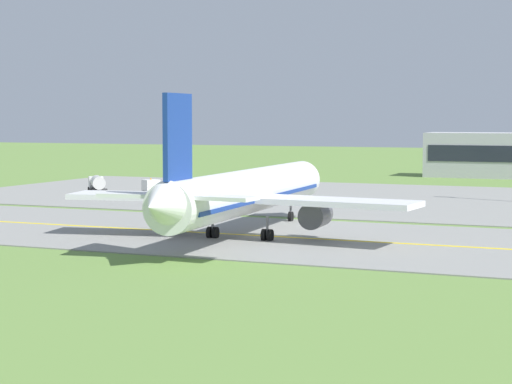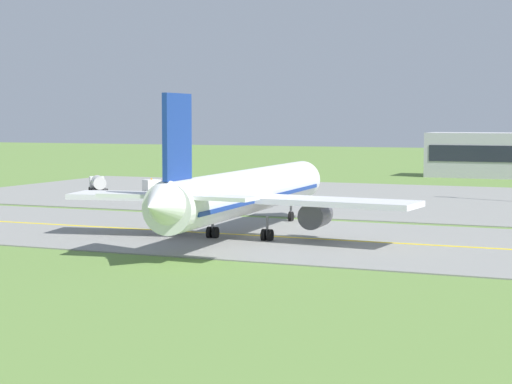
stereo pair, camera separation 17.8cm
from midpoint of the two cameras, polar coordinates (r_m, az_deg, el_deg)
name	(u,v)px [view 2 (the right image)]	position (r m, az deg, el deg)	size (l,w,h in m)	color
ground_plane	(265,237)	(83.25, 0.66, -2.84)	(500.00, 500.00, 0.00)	olive
taxiway_strip	(265,237)	(83.24, 0.66, -2.80)	(240.00, 28.00, 0.10)	gray
apron_pad	(460,202)	(120.76, 12.70, -0.58)	(140.00, 52.00, 0.10)	gray
taxiway_centreline	(265,236)	(83.24, 0.66, -2.77)	(220.00, 0.60, 0.01)	yellow
airplane_lead	(246,193)	(82.16, -0.60, -0.04)	(32.48, 39.63, 12.70)	white
service_truck_baggage	(156,189)	(124.69, -6.25, 0.19)	(6.48, 5.21, 2.59)	silver
service_truck_fuel	(98,183)	(131.53, -9.82, 0.53)	(5.31, 5.99, 2.65)	silver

